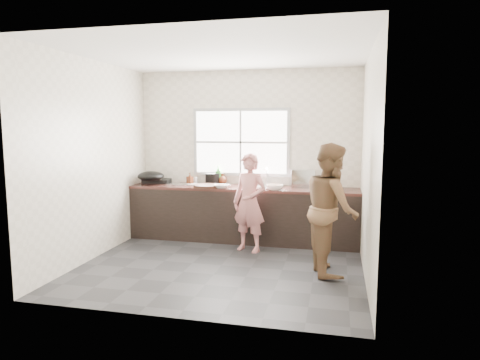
% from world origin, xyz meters
% --- Properties ---
extents(floor, '(3.60, 3.20, 0.01)m').
position_xyz_m(floor, '(0.00, 0.00, -0.01)').
color(floor, '#2A2A2D').
rests_on(floor, ground).
extents(ceiling, '(3.60, 3.20, 0.01)m').
position_xyz_m(ceiling, '(0.00, 0.00, 2.71)').
color(ceiling, silver).
rests_on(ceiling, wall_back).
extents(wall_back, '(3.60, 0.01, 2.70)m').
position_xyz_m(wall_back, '(0.00, 1.60, 1.35)').
color(wall_back, beige).
rests_on(wall_back, ground).
extents(wall_left, '(0.01, 3.20, 2.70)m').
position_xyz_m(wall_left, '(-1.80, 0.00, 1.35)').
color(wall_left, beige).
rests_on(wall_left, ground).
extents(wall_right, '(0.01, 3.20, 2.70)m').
position_xyz_m(wall_right, '(1.80, 0.00, 1.35)').
color(wall_right, silver).
rests_on(wall_right, ground).
extents(wall_front, '(3.60, 0.01, 2.70)m').
position_xyz_m(wall_front, '(0.00, -1.60, 1.35)').
color(wall_front, beige).
rests_on(wall_front, ground).
extents(cabinet, '(3.60, 0.62, 0.82)m').
position_xyz_m(cabinet, '(0.00, 1.29, 0.41)').
color(cabinet, black).
rests_on(cabinet, floor).
extents(countertop, '(3.60, 0.64, 0.04)m').
position_xyz_m(countertop, '(0.00, 1.29, 0.84)').
color(countertop, '#391C17').
rests_on(countertop, cabinet).
extents(sink, '(0.55, 0.45, 0.02)m').
position_xyz_m(sink, '(0.35, 1.29, 0.86)').
color(sink, silver).
rests_on(sink, countertop).
extents(faucet, '(0.02, 0.02, 0.30)m').
position_xyz_m(faucet, '(0.35, 1.49, 1.01)').
color(faucet, silver).
rests_on(faucet, countertop).
extents(window_frame, '(1.60, 0.05, 1.10)m').
position_xyz_m(window_frame, '(-0.10, 1.59, 1.55)').
color(window_frame, '#9EA0A5').
rests_on(window_frame, wall_back).
extents(window_glazing, '(1.50, 0.01, 1.00)m').
position_xyz_m(window_glazing, '(-0.10, 1.57, 1.55)').
color(window_glazing, white).
rests_on(window_glazing, window_frame).
extents(woman, '(0.56, 0.46, 1.33)m').
position_xyz_m(woman, '(0.22, 0.74, 0.67)').
color(woman, '#D3807F').
rests_on(woman, floor).
extents(person_side, '(0.78, 0.91, 1.61)m').
position_xyz_m(person_side, '(1.39, 0.05, 0.81)').
color(person_side, brown).
rests_on(person_side, floor).
extents(cutting_board, '(0.55, 0.55, 0.04)m').
position_xyz_m(cutting_board, '(-0.53, 1.11, 0.88)').
color(cutting_board, '#321C13').
rests_on(cutting_board, countertop).
extents(cleaver, '(0.20, 0.13, 0.01)m').
position_xyz_m(cleaver, '(-0.27, 1.17, 0.90)').
color(cleaver, silver).
rests_on(cleaver, cutting_board).
extents(bowl_mince, '(0.28, 0.28, 0.06)m').
position_xyz_m(bowl_mince, '(-0.30, 1.08, 0.89)').
color(bowl_mince, silver).
rests_on(bowl_mince, countertop).
extents(bowl_crabs, '(0.26, 0.26, 0.07)m').
position_xyz_m(bowl_crabs, '(0.53, 1.08, 0.89)').
color(bowl_crabs, white).
rests_on(bowl_crabs, countertop).
extents(bowl_held, '(0.23, 0.23, 0.06)m').
position_xyz_m(bowl_held, '(0.29, 1.08, 0.89)').
color(bowl_held, white).
rests_on(bowl_held, countertop).
extents(black_pot, '(0.30, 0.30, 0.18)m').
position_xyz_m(black_pot, '(-0.56, 1.51, 0.95)').
color(black_pot, black).
rests_on(black_pot, countertop).
extents(plate_food, '(0.29, 0.29, 0.02)m').
position_xyz_m(plate_food, '(-0.86, 1.34, 0.87)').
color(plate_food, silver).
rests_on(plate_food, countertop).
extents(bottle_green, '(0.12, 0.12, 0.31)m').
position_xyz_m(bottle_green, '(-0.47, 1.52, 1.01)').
color(bottle_green, '#2E8029').
rests_on(bottle_green, countertop).
extents(bottle_brown_tall, '(0.10, 0.10, 0.17)m').
position_xyz_m(bottle_brown_tall, '(-0.91, 1.39, 0.95)').
color(bottle_brown_tall, '#4E2413').
rests_on(bottle_brown_tall, countertop).
extents(bottle_brown_short, '(0.17, 0.17, 0.17)m').
position_xyz_m(bottle_brown_short, '(-0.40, 1.52, 0.95)').
color(bottle_brown_short, '#4B2312').
rests_on(bottle_brown_short, countertop).
extents(glass_jar, '(0.09, 0.09, 0.11)m').
position_xyz_m(glass_jar, '(-0.87, 1.52, 0.91)').
color(glass_jar, silver).
rests_on(glass_jar, countertop).
extents(burner, '(0.49, 0.49, 0.07)m').
position_xyz_m(burner, '(-1.53, 1.49, 0.89)').
color(burner, black).
rests_on(burner, countertop).
extents(wok, '(0.52, 0.52, 0.16)m').
position_xyz_m(wok, '(-1.52, 1.19, 1.00)').
color(wok, black).
rests_on(wok, burner).
extents(dish_rack, '(0.42, 0.35, 0.27)m').
position_xyz_m(dish_rack, '(0.90, 1.52, 1.00)').
color(dish_rack, '#B9BCC0').
rests_on(dish_rack, countertop).
extents(pot_lid_left, '(0.32, 0.32, 0.01)m').
position_xyz_m(pot_lid_left, '(-1.23, 1.38, 0.87)').
color(pot_lid_left, '#A2A5A9').
rests_on(pot_lid_left, countertop).
extents(pot_lid_right, '(0.30, 0.30, 0.01)m').
position_xyz_m(pot_lid_right, '(-1.04, 1.29, 0.87)').
color(pot_lid_right, '#AEB0B5').
rests_on(pot_lid_right, countertop).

